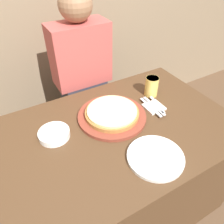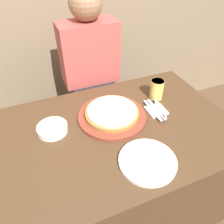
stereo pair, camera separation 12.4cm
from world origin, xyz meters
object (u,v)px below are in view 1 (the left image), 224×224
at_px(spoon, 157,105).
at_px(diner_person, 84,88).
at_px(beer_glass, 152,86).
at_px(dinner_knife, 154,106).
at_px(pizza_on_board, 112,114).
at_px(dinner_plate, 155,157).
at_px(fork, 151,107).
at_px(side_bowl, 54,134).

relative_size(spoon, diner_person, 0.13).
xyz_separation_m(beer_glass, dinner_knife, (-0.07, -0.12, -0.05)).
bearing_deg(diner_person, pizza_on_board, -93.48).
height_order(dinner_plate, fork, dinner_plate).
height_order(pizza_on_board, side_bowl, pizza_on_board).
relative_size(fork, diner_person, 0.15).
distance_m(spoon, diner_person, 0.61).
bearing_deg(side_bowl, dinner_plate, -45.72).
xyz_separation_m(spoon, diner_person, (-0.26, 0.54, -0.10)).
xyz_separation_m(beer_glass, fork, (-0.09, -0.12, -0.05)).
bearing_deg(side_bowl, spoon, -5.97).
bearing_deg(diner_person, fork, -68.48).
distance_m(beer_glass, dinner_plate, 0.54).
bearing_deg(dinner_knife, dinner_plate, -127.22).
bearing_deg(fork, dinner_knife, -0.00).
relative_size(beer_glass, dinner_knife, 0.62).
xyz_separation_m(fork, dinner_knife, (0.03, -0.00, 0.00)).
height_order(pizza_on_board, diner_person, diner_person).
relative_size(dinner_plate, diner_person, 0.20).
relative_size(pizza_on_board, dinner_plate, 1.45).
distance_m(dinner_plate, side_bowl, 0.53).
bearing_deg(dinner_knife, fork, 180.00).
relative_size(pizza_on_board, spoon, 2.25).
bearing_deg(dinner_plate, dinner_knife, 52.78).
distance_m(pizza_on_board, spoon, 0.30).
xyz_separation_m(side_bowl, fork, (0.58, -0.07, -0.00)).
bearing_deg(fork, beer_glass, 52.48).
bearing_deg(fork, side_bowl, 173.52).
bearing_deg(beer_glass, side_bowl, -175.19).
bearing_deg(dinner_plate, side_bowl, 134.28).
distance_m(beer_glass, fork, 0.16).
relative_size(fork, dinner_knife, 1.00).
bearing_deg(beer_glass, dinner_plate, -125.16).
xyz_separation_m(side_bowl, dinner_knife, (0.61, -0.07, -0.00)).
xyz_separation_m(dinner_plate, side_bowl, (-0.37, 0.38, 0.01)).
relative_size(fork, spoon, 1.18).
height_order(side_bowl, spoon, side_bowl).
bearing_deg(diner_person, dinner_plate, -89.99).
height_order(side_bowl, dinner_knife, side_bowl).
relative_size(dinner_knife, spoon, 1.18).
xyz_separation_m(dinner_plate, diner_person, (-0.00, 0.85, -0.10)).
height_order(fork, dinner_knife, same).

